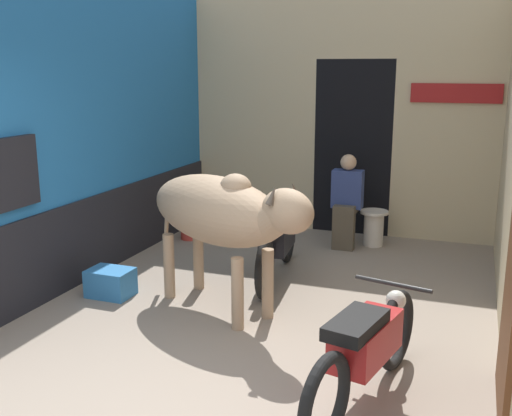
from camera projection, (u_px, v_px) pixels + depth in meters
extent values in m
cube|color=#236BAD|center=(93.00, 129.00, 6.59)|extent=(0.18, 4.99, 3.21)
cube|color=black|center=(107.00, 231.00, 6.82)|extent=(0.03, 4.99, 0.90)
cube|color=black|center=(13.00, 173.00, 5.33)|extent=(0.08, 0.56, 0.64)
cube|color=#C6B289|center=(343.00, 27.00, 7.93)|extent=(4.20, 0.18, 0.83)
cube|color=#C6B289|center=(257.00, 143.00, 8.71)|extent=(1.77, 0.18, 2.38)
cube|color=#C6B289|center=(446.00, 152.00, 7.82)|extent=(1.36, 0.18, 2.38)
cube|color=black|center=(359.00, 145.00, 8.56)|extent=(1.06, 0.90, 2.38)
cube|color=maroon|center=(456.00, 93.00, 7.52)|extent=(1.11, 0.03, 0.24)
ellipsoid|color=tan|center=(215.00, 210.00, 5.59)|extent=(1.80, 1.35, 0.64)
ellipsoid|color=tan|center=(236.00, 187.00, 5.32)|extent=(0.39, 0.38, 0.23)
cylinder|color=tan|center=(273.00, 219.00, 5.03)|extent=(0.51, 0.46, 0.42)
ellipsoid|color=tan|center=(287.00, 211.00, 4.89)|extent=(0.60, 0.52, 0.38)
cylinder|color=tan|center=(167.00, 216.00, 6.20)|extent=(0.13, 0.10, 0.59)
cylinder|color=tan|center=(268.00, 284.00, 5.49)|extent=(0.11, 0.11, 0.66)
cylinder|color=tan|center=(238.00, 294.00, 5.25)|extent=(0.11, 0.11, 0.66)
cylinder|color=tan|center=(198.00, 258.00, 6.23)|extent=(0.11, 0.11, 0.66)
cylinder|color=tan|center=(169.00, 266.00, 5.98)|extent=(0.11, 0.11, 0.66)
cone|color=#473D33|center=(295.00, 191.00, 4.98)|extent=(0.12, 0.15, 0.17)
cone|color=#473D33|center=(272.00, 196.00, 4.80)|extent=(0.12, 0.15, 0.17)
torus|color=black|center=(325.00, 402.00, 3.58)|extent=(0.21, 0.62, 0.62)
torus|color=black|center=(396.00, 330.00, 4.57)|extent=(0.21, 0.62, 0.62)
cube|color=maroon|center=(366.00, 340.00, 4.04)|extent=(0.42, 0.71, 0.28)
cube|color=black|center=(356.00, 324.00, 3.85)|extent=(0.37, 0.57, 0.09)
cylinder|color=black|center=(393.00, 284.00, 4.36)|extent=(0.57, 0.16, 0.03)
sphere|color=silver|center=(396.00, 300.00, 4.47)|extent=(0.15, 0.15, 0.15)
torus|color=black|center=(265.00, 269.00, 5.96)|extent=(0.15, 0.62, 0.62)
torus|color=black|center=(288.00, 237.00, 7.09)|extent=(0.15, 0.62, 0.62)
cube|color=black|center=(277.00, 237.00, 6.49)|extent=(0.35, 0.69, 0.28)
cube|color=black|center=(274.00, 225.00, 6.28)|extent=(0.32, 0.55, 0.09)
cylinder|color=black|center=(286.00, 205.00, 6.87)|extent=(0.58, 0.10, 0.03)
sphere|color=silver|center=(287.00, 216.00, 6.99)|extent=(0.15, 0.15, 0.15)
cube|color=brown|center=(343.00, 232.00, 7.59)|extent=(0.27, 0.14, 0.46)
cube|color=brown|center=(346.00, 209.00, 7.61)|extent=(0.27, 0.32, 0.11)
cube|color=navy|center=(348.00, 189.00, 7.62)|extent=(0.39, 0.20, 0.48)
sphere|color=tan|center=(348.00, 162.00, 7.54)|extent=(0.20, 0.20, 0.20)
cylinder|color=beige|center=(374.00, 229.00, 7.77)|extent=(0.25, 0.25, 0.43)
cylinder|color=beige|center=(374.00, 212.00, 7.72)|extent=(0.36, 0.36, 0.04)
cube|color=teal|center=(111.00, 283.00, 6.06)|extent=(0.44, 0.32, 0.28)
cylinder|color=#C63D33|center=(190.00, 229.00, 8.09)|extent=(0.26, 0.26, 0.26)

